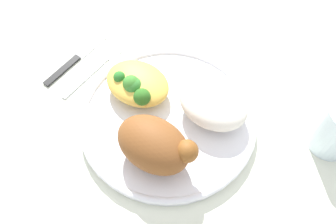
{
  "coord_description": "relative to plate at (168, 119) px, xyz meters",
  "views": [
    {
      "loc": [
        0.15,
        -0.23,
        0.48
      ],
      "look_at": [
        0.0,
        0.0,
        0.03
      ],
      "focal_mm": 36.46,
      "sensor_mm": 36.0,
      "label": 1
    }
  ],
  "objects": [
    {
      "name": "rice_pile",
      "position": [
        0.05,
        0.04,
        0.03
      ],
      "size": [
        0.11,
        0.09,
        0.04
      ],
      "primitive_type": "ellipsoid",
      "color": "white",
      "rests_on": "plate"
    },
    {
      "name": "roasted_chicken",
      "position": [
        0.02,
        -0.07,
        0.04
      ],
      "size": [
        0.12,
        0.08,
        0.07
      ],
      "color": "brown",
      "rests_on": "plate"
    },
    {
      "name": "fork",
      "position": [
        -0.17,
        0.02,
        -0.01
      ],
      "size": [
        0.02,
        0.14,
        0.01
      ],
      "color": "silver",
      "rests_on": "ground_plane"
    },
    {
      "name": "knife",
      "position": [
        -0.21,
        0.02,
        -0.01
      ],
      "size": [
        0.02,
        0.19,
        0.01
      ],
      "color": "black",
      "rests_on": "ground_plane"
    },
    {
      "name": "plate",
      "position": [
        0.0,
        0.0,
        0.0
      ],
      "size": [
        0.28,
        0.28,
        0.02
      ],
      "color": "white",
      "rests_on": "ground_plane"
    },
    {
      "name": "ground_plane",
      "position": [
        0.0,
        0.0,
        -0.01
      ],
      "size": [
        2.0,
        2.0,
        0.0
      ],
      "primitive_type": "plane",
      "color": "silver"
    },
    {
      "name": "mac_cheese_with_broccoli",
      "position": [
        -0.07,
        0.01,
        0.03
      ],
      "size": [
        0.11,
        0.08,
        0.04
      ],
      "color": "#EAB949",
      "rests_on": "plate"
    }
  ]
}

